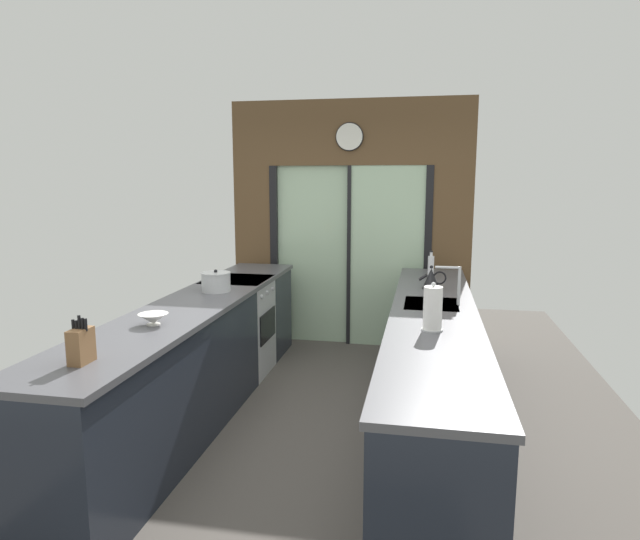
# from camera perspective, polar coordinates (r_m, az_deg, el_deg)

# --- Properties ---
(ground_plane) EXTENTS (5.04, 7.60, 0.02)m
(ground_plane) POSITION_cam_1_polar(r_m,az_deg,el_deg) (4.68, -0.21, -14.05)
(ground_plane) COLOR #4C4742
(back_wall_unit) EXTENTS (2.64, 0.12, 2.70)m
(back_wall_unit) POSITION_cam_1_polar(r_m,az_deg,el_deg) (6.08, 3.09, 6.33)
(back_wall_unit) COLOR brown
(back_wall_unit) RESTS_ON ground_plane
(left_counter_run) EXTENTS (0.62, 3.80, 0.92)m
(left_counter_run) POSITION_cam_1_polar(r_m,az_deg,el_deg) (4.36, -13.44, -9.45)
(left_counter_run) COLOR #1E232D
(left_counter_run) RESTS_ON ground_plane
(right_counter_run) EXTENTS (0.62, 3.80, 0.92)m
(right_counter_run) POSITION_cam_1_polar(r_m,az_deg,el_deg) (4.15, 11.57, -10.36)
(right_counter_run) COLOR #1E232D
(right_counter_run) RESTS_ON ground_plane
(sink_faucet) EXTENTS (0.19, 0.02, 0.29)m
(sink_faucet) POSITION_cam_1_polar(r_m,az_deg,el_deg) (4.23, 13.86, -0.97)
(sink_faucet) COLOR #B7BABC
(sink_faucet) RESTS_ON right_counter_run
(oven_range) EXTENTS (0.60, 0.60, 0.92)m
(oven_range) POSITION_cam_1_polar(r_m,az_deg,el_deg) (5.35, -8.48, -5.83)
(oven_range) COLOR #B7BABC
(oven_range) RESTS_ON ground_plane
(mixing_bowl) EXTENTS (0.19, 0.19, 0.07)m
(mixing_bowl) POSITION_cam_1_polar(r_m,az_deg,el_deg) (3.74, -16.94, -4.88)
(mixing_bowl) COLOR silver
(mixing_bowl) RESTS_ON left_counter_run
(knife_block) EXTENTS (0.09, 0.14, 0.25)m
(knife_block) POSITION_cam_1_polar(r_m,az_deg,el_deg) (3.10, -23.60, -7.18)
(knife_block) COLOR brown
(knife_block) RESTS_ON left_counter_run
(stock_pot) EXTENTS (0.25, 0.25, 0.19)m
(stock_pot) POSITION_cam_1_polar(r_m,az_deg,el_deg) (4.70, -10.76, -1.21)
(stock_pot) COLOR #B7BABC
(stock_pot) RESTS_ON left_counter_run
(kettle) EXTENTS (0.24, 0.15, 0.21)m
(kettle) POSITION_cam_1_polar(r_m,az_deg,el_deg) (4.81, 11.50, -0.87)
(kettle) COLOR black
(kettle) RESTS_ON right_counter_run
(soap_bottle_near) EXTENTS (0.07, 0.07, 0.24)m
(soap_bottle_near) POSITION_cam_1_polar(r_m,az_deg,el_deg) (3.68, 11.59, -3.86)
(soap_bottle_near) COLOR silver
(soap_bottle_near) RESTS_ON right_counter_run
(soap_bottle_far) EXTENTS (0.06, 0.06, 0.26)m
(soap_bottle_far) POSITION_cam_1_polar(r_m,az_deg,el_deg) (5.32, 11.45, 0.36)
(soap_bottle_far) COLOR silver
(soap_bottle_far) RESTS_ON right_counter_run
(paper_towel_roll) EXTENTS (0.13, 0.13, 0.31)m
(paper_towel_roll) POSITION_cam_1_polar(r_m,az_deg,el_deg) (3.49, 11.64, -3.99)
(paper_towel_roll) COLOR #B7BABC
(paper_towel_roll) RESTS_ON right_counter_run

